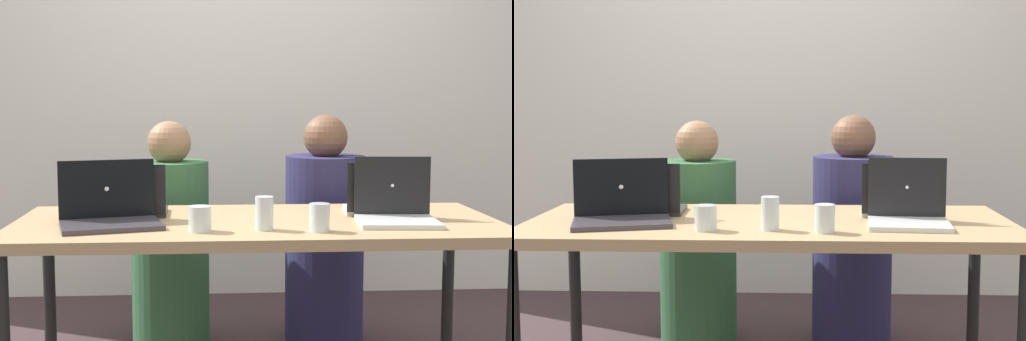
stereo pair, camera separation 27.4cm
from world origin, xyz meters
The scene contains 11 objects.
back_wall centered at (0.00, 1.54, 1.21)m, with size 4.73×0.10×2.42m, color silver.
desk centered at (0.00, 0.00, 0.64)m, with size 1.82×0.78×0.70m.
person_on_left centered at (-0.37, 0.69, 0.47)m, with size 0.40×0.40×1.05m.
person_on_right centered at (0.37, 0.69, 0.48)m, with size 0.42×0.42×1.08m.
laptop_front_left centered at (-0.54, -0.09, 0.75)m, with size 0.40×0.32×0.23m.
laptop_back_left centered at (-0.52, 0.12, 0.75)m, with size 0.36×0.25×0.21m.
laptop_back_right centered at (0.50, 0.11, 0.75)m, with size 0.31×0.26×0.21m.
laptop_front_right centered at (0.51, -0.08, 0.75)m, with size 0.31×0.29×0.24m.
water_glass_center centered at (0.01, -0.20, 0.75)m, with size 0.06×0.06×0.12m.
water_glass_left centered at (-0.21, -0.22, 0.74)m, with size 0.08×0.08×0.09m.
water_glass_right centered at (0.20, -0.24, 0.74)m, with size 0.07×0.07×0.10m.
Camera 2 is at (0.10, -2.65, 1.16)m, focal length 50.00 mm.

